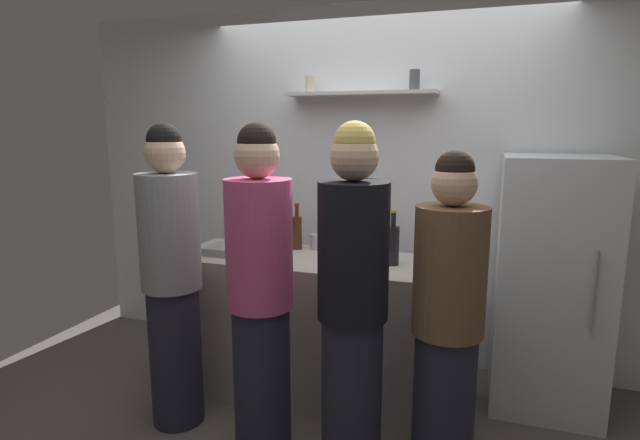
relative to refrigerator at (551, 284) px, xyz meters
The scene contains 12 objects.
back_wall_assembly 1.34m from the refrigerator, 161.18° to the left, with size 4.80×0.32×2.60m.
refrigerator is the anchor object (origin of this frame).
counter 1.46m from the refrigerator, 166.97° to the right, with size 1.88×0.64×0.91m, color #B7B2A8.
baking_pan 2.01m from the refrigerator, 168.72° to the right, with size 0.34×0.24×0.05m, color gray.
utensil_holder 1.51m from the refrigerator, behind, with size 0.09×0.09×0.21m.
wine_bottle_amber_glass 1.64m from the refrigerator, behind, with size 0.07×0.07×0.32m.
wine_bottle_dark_glass 1.01m from the refrigerator, 161.07° to the right, with size 0.08×0.08×0.34m.
water_bottle_plastic 1.23m from the refrigerator, behind, with size 0.09×0.09×0.24m.
person_blonde 1.43m from the refrigerator, 133.69° to the right, with size 0.34×0.34×1.77m.
person_grey_hoodie 2.28m from the refrigerator, 156.45° to the right, with size 0.34×0.34×1.76m.
person_brown_jacket 1.08m from the refrigerator, 120.46° to the right, with size 0.34×0.34×1.64m.
person_pink_top 1.80m from the refrigerator, 145.14° to the right, with size 0.34×0.34×1.76m.
Camera 1 is at (0.77, -2.43, 1.74)m, focal length 28.37 mm.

